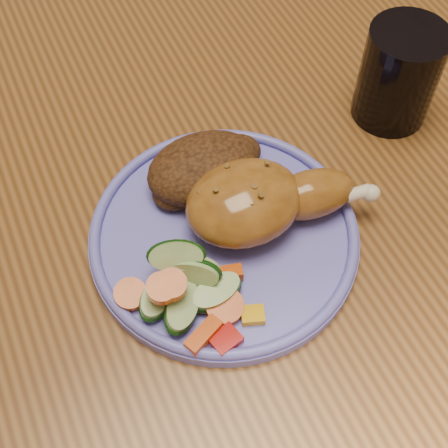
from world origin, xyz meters
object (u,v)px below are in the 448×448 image
object	(u,v)px
dining_table	(198,206)
drinking_glass	(399,75)
plate	(224,237)
chair_far	(67,7)

from	to	relation	value
dining_table	drinking_glass	distance (m)	0.25
dining_table	plate	distance (m)	0.13
chair_far	drinking_glass	world-z (taller)	chair_far
drinking_glass	plate	bearing A→B (deg)	-161.81
dining_table	drinking_glass	size ratio (longest dim) A/B	13.67
plate	dining_table	bearing A→B (deg)	81.96
dining_table	plate	bearing A→B (deg)	-98.04
dining_table	chair_far	xyz separation A→B (m)	(0.00, 0.63, -0.17)
chair_far	dining_table	bearing A→B (deg)	-90.00
chair_far	drinking_glass	xyz separation A→B (m)	(0.21, -0.65, 0.31)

